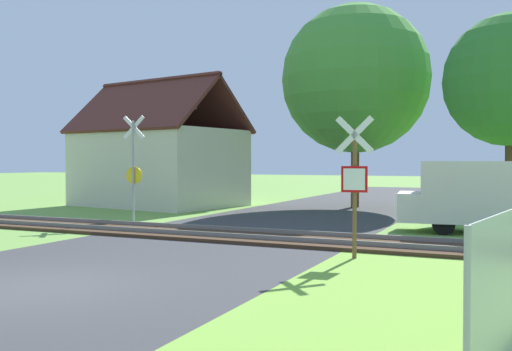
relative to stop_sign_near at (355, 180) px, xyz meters
name	(u,v)px	position (x,y,z in m)	size (l,w,h in m)	color
ground_plane	(35,288)	(-4.40, -5.29, -1.82)	(160.00, 160.00, 0.00)	#6B9942
road_asphalt	(108,268)	(-4.40, -3.29, -1.81)	(7.75, 80.00, 0.01)	#38383A
rail_track	(227,235)	(-4.40, 2.13, -1.76)	(60.00, 2.60, 0.22)	#422D1E
stop_sign_near	(355,180)	(0.00, 0.00, 0.00)	(0.87, 0.18, 3.28)	brown
crossing_sign_far	(134,164)	(-9.37, 4.34, 0.30)	(0.87, 0.17, 3.92)	#9E9EA5
house	(159,164)	(-12.99, 11.32, 0.27)	(8.88, 7.20, 6.42)	beige
tree_right	(511,80)	(3.21, 11.60, 3.58)	(5.20, 5.20, 8.01)	#513823
tree_center	(355,79)	(-3.70, 14.39, 4.40)	(7.16, 7.16, 9.80)	#513823
mail_truck	(486,194)	(2.55, 6.14, -0.58)	(5.09, 2.43, 2.24)	silver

